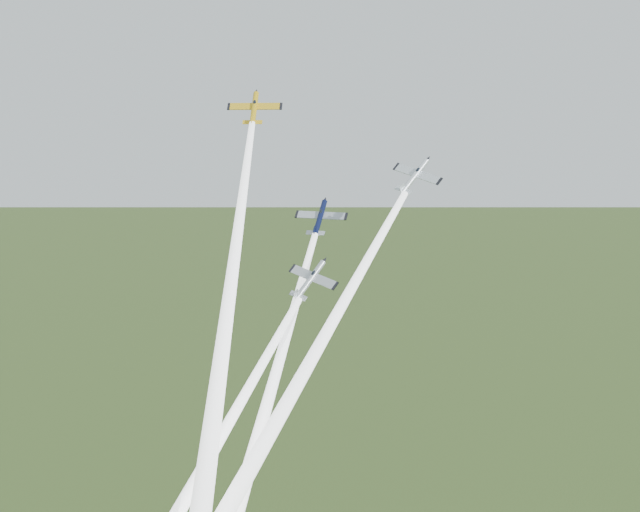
{
  "coord_description": "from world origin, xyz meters",
  "views": [
    {
      "loc": [
        43.46,
        -108.52,
        111.38
      ],
      "look_at": [
        0.0,
        -6.0,
        92.0
      ],
      "focal_mm": 45.0,
      "sensor_mm": 36.0,
      "label": 1
    }
  ],
  "objects_px": {
    "plane_navy": "(320,218)",
    "plane_silver_right": "(415,176)",
    "plane_silver_low": "(310,279)",
    "plane_yellow": "(254,108)"
  },
  "relations": [
    {
      "from": "plane_yellow",
      "to": "plane_silver_low",
      "type": "height_order",
      "value": "plane_yellow"
    },
    {
      "from": "plane_silver_right",
      "to": "plane_silver_low",
      "type": "height_order",
      "value": "plane_silver_right"
    },
    {
      "from": "plane_yellow",
      "to": "plane_silver_low",
      "type": "relative_size",
      "value": 1.07
    },
    {
      "from": "plane_yellow",
      "to": "plane_silver_low",
      "type": "bearing_deg",
      "value": -62.17
    },
    {
      "from": "plane_navy",
      "to": "plane_silver_right",
      "type": "xyz_separation_m",
      "value": [
        15.53,
        -2.73,
        6.94
      ]
    },
    {
      "from": "plane_yellow",
      "to": "plane_navy",
      "type": "relative_size",
      "value": 1.03
    },
    {
      "from": "plane_yellow",
      "to": "plane_navy",
      "type": "height_order",
      "value": "plane_yellow"
    },
    {
      "from": "plane_navy",
      "to": "plane_silver_low",
      "type": "xyz_separation_m",
      "value": [
        4.73,
        -14.46,
        -6.47
      ]
    },
    {
      "from": "plane_silver_right",
      "to": "plane_silver_low",
      "type": "distance_m",
      "value": 20.83
    },
    {
      "from": "plane_navy",
      "to": "plane_silver_right",
      "type": "distance_m",
      "value": 17.23
    }
  ]
}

